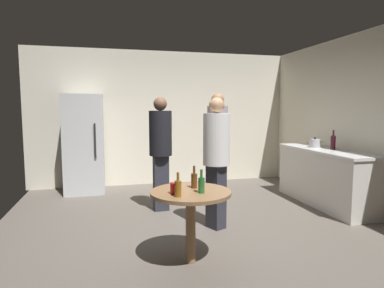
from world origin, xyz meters
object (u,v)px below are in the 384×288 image
at_px(beer_bottle_brown, 194,180).
at_px(kettle, 315,143).
at_px(plastic_cup_red, 174,188).
at_px(refrigerator, 84,144).
at_px(beer_bottle_amber, 178,188).
at_px(person_in_white_shirt, 216,153).
at_px(person_in_black_shirt, 161,145).
at_px(person_in_gray_shirt, 217,138).
at_px(beer_bottle_green, 201,184).
at_px(foreground_table, 191,201).
at_px(wine_bottle_on_counter, 333,142).

bearing_deg(beer_bottle_brown, kettle, 32.83).
xyz_separation_m(beer_bottle_brown, plastic_cup_red, (-0.24, -0.19, -0.03)).
height_order(refrigerator, beer_bottle_amber, refrigerator).
distance_m(beer_bottle_brown, person_in_white_shirt, 0.92).
xyz_separation_m(beer_bottle_brown, person_in_black_shirt, (-0.09, 1.69, 0.19)).
bearing_deg(beer_bottle_brown, plastic_cup_red, -142.30).
distance_m(person_in_white_shirt, person_in_gray_shirt, 1.31).
distance_m(kettle, beer_bottle_brown, 2.98).
relative_size(beer_bottle_brown, person_in_white_shirt, 0.14).
bearing_deg(refrigerator, person_in_black_shirt, -49.98).
relative_size(beer_bottle_brown, beer_bottle_green, 1.00).
relative_size(beer_bottle_green, person_in_gray_shirt, 0.13).
relative_size(foreground_table, plastic_cup_red, 7.27).
height_order(beer_bottle_green, person_in_white_shirt, person_in_white_shirt).
height_order(beer_bottle_brown, person_in_black_shirt, person_in_black_shirt).
height_order(beer_bottle_amber, person_in_white_shirt, person_in_white_shirt).
relative_size(refrigerator, beer_bottle_brown, 7.83).
distance_m(wine_bottle_on_counter, person_in_white_shirt, 2.18).
bearing_deg(beer_bottle_amber, person_in_gray_shirt, 63.54).
bearing_deg(foreground_table, kettle, 33.93).
relative_size(kettle, beer_bottle_green, 1.06).
distance_m(refrigerator, person_in_gray_shirt, 2.47).
relative_size(person_in_gray_shirt, person_in_black_shirt, 1.05).
relative_size(wine_bottle_on_counter, plastic_cup_red, 2.82).
relative_size(refrigerator, wine_bottle_on_counter, 5.81).
bearing_deg(refrigerator, beer_bottle_brown, -67.62).
distance_m(person_in_gray_shirt, person_in_black_shirt, 1.05).
height_order(person_in_white_shirt, person_in_black_shirt, person_in_black_shirt).
relative_size(refrigerator, person_in_gray_shirt, 1.00).
xyz_separation_m(beer_bottle_green, person_in_white_shirt, (0.47, 0.98, 0.17)).
bearing_deg(person_in_white_shirt, kettle, 178.07).
height_order(beer_bottle_amber, beer_bottle_green, same).
bearing_deg(refrigerator, person_in_gray_shirt, -26.96).
distance_m(kettle, person_in_gray_shirt, 1.63).
bearing_deg(refrigerator, plastic_cup_red, -72.50).
bearing_deg(person_in_white_shirt, beer_bottle_amber, 31.06).
height_order(foreground_table, plastic_cup_red, plastic_cup_red).
distance_m(wine_bottle_on_counter, plastic_cup_red, 3.21).
height_order(beer_bottle_brown, person_in_white_shirt, person_in_white_shirt).
height_order(beer_bottle_amber, person_in_gray_shirt, person_in_gray_shirt).
relative_size(beer_bottle_amber, beer_bottle_green, 1.00).
distance_m(beer_bottle_green, person_in_white_shirt, 1.10).
relative_size(beer_bottle_brown, person_in_gray_shirt, 0.13).
bearing_deg(person_in_gray_shirt, person_in_white_shirt, -17.44).
bearing_deg(wine_bottle_on_counter, beer_bottle_green, -149.83).
distance_m(kettle, person_in_white_shirt, 2.18).
bearing_deg(kettle, beer_bottle_amber, -145.04).
distance_m(refrigerator, person_in_black_shirt, 1.87).
xyz_separation_m(foreground_table, plastic_cup_red, (-0.18, -0.07, 0.16)).
bearing_deg(wine_bottle_on_counter, plastic_cup_red, -152.56).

